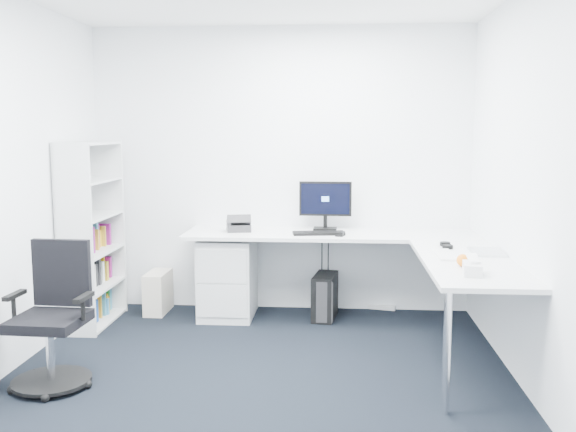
# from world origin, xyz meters

# --- Properties ---
(ground) EXTENTS (4.20, 4.20, 0.00)m
(ground) POSITION_xyz_m (0.00, 0.00, 0.00)
(ground) COLOR black
(wall_back) EXTENTS (3.60, 0.02, 2.70)m
(wall_back) POSITION_xyz_m (0.00, 2.10, 1.35)
(wall_back) COLOR white
(wall_back) RESTS_ON ground
(wall_front) EXTENTS (3.60, 0.02, 2.70)m
(wall_front) POSITION_xyz_m (0.00, -2.10, 1.35)
(wall_front) COLOR white
(wall_front) RESTS_ON ground
(wall_right) EXTENTS (0.02, 4.20, 2.70)m
(wall_right) POSITION_xyz_m (1.80, 0.00, 1.35)
(wall_right) COLOR white
(wall_right) RESTS_ON ground
(l_desk) EXTENTS (2.77, 1.55, 0.81)m
(l_desk) POSITION_xyz_m (0.55, 1.40, 0.40)
(l_desk) COLOR silver
(l_desk) RESTS_ON ground
(drawer_pedestal) EXTENTS (0.49, 0.60, 0.74)m
(drawer_pedestal) POSITION_xyz_m (-0.47, 1.77, 0.37)
(drawer_pedestal) COLOR silver
(drawer_pedestal) RESTS_ON ground
(bookshelf) EXTENTS (0.32, 0.82, 1.63)m
(bookshelf) POSITION_xyz_m (-1.62, 1.45, 0.82)
(bookshelf) COLOR silver
(bookshelf) RESTS_ON ground
(task_chair) EXTENTS (0.57, 0.57, 0.98)m
(task_chair) POSITION_xyz_m (-1.38, 0.02, 0.49)
(task_chair) COLOR black
(task_chair) RESTS_ON ground
(black_pc_tower) EXTENTS (0.25, 0.45, 0.41)m
(black_pc_tower) POSITION_xyz_m (0.44, 1.76, 0.21)
(black_pc_tower) COLOR black
(black_pc_tower) RESTS_ON ground
(beige_pc_tower) EXTENTS (0.19, 0.41, 0.39)m
(beige_pc_tower) POSITION_xyz_m (-1.16, 1.84, 0.20)
(beige_pc_tower) COLOR beige
(beige_pc_tower) RESTS_ON ground
(power_strip) EXTENTS (0.37, 0.15, 0.04)m
(power_strip) POSITION_xyz_m (0.93, 2.11, 0.02)
(power_strip) COLOR silver
(power_strip) RESTS_ON ground
(monitor) EXTENTS (0.49, 0.17, 0.47)m
(monitor) POSITION_xyz_m (0.43, 1.90, 1.04)
(monitor) COLOR black
(monitor) RESTS_ON l_desk
(black_keyboard) EXTENTS (0.48, 0.23, 0.02)m
(black_keyboard) POSITION_xyz_m (0.38, 1.63, 0.82)
(black_keyboard) COLOR black
(black_keyboard) RESTS_ON l_desk
(mouse) EXTENTS (0.09, 0.12, 0.03)m
(mouse) POSITION_xyz_m (0.57, 1.56, 0.83)
(mouse) COLOR black
(mouse) RESTS_ON l_desk
(desk_phone) EXTENTS (0.26, 0.26, 0.15)m
(desk_phone) POSITION_xyz_m (-0.36, 1.77, 0.88)
(desk_phone) COLOR #29292B
(desk_phone) RESTS_ON l_desk
(laptop) EXTENTS (0.36, 0.35, 0.25)m
(laptop) POSITION_xyz_m (1.67, 0.85, 0.93)
(laptop) COLOR silver
(laptop) RESTS_ON l_desk
(white_keyboard) EXTENTS (0.13, 0.43, 0.01)m
(white_keyboard) POSITION_xyz_m (1.34, 0.73, 0.82)
(white_keyboard) COLOR silver
(white_keyboard) RESTS_ON l_desk
(headphones) EXTENTS (0.13, 0.20, 0.05)m
(headphones) POSITION_xyz_m (1.41, 1.08, 0.83)
(headphones) COLOR black
(headphones) RESTS_ON l_desk
(orange_fruit) EXTENTS (0.09, 0.09, 0.09)m
(orange_fruit) POSITION_xyz_m (1.40, 0.36, 0.85)
(orange_fruit) COLOR orange
(orange_fruit) RESTS_ON l_desk
(tissue_box) EXTENTS (0.14, 0.23, 0.08)m
(tissue_box) POSITION_xyz_m (1.41, 0.11, 0.85)
(tissue_box) COLOR silver
(tissue_box) RESTS_ON l_desk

